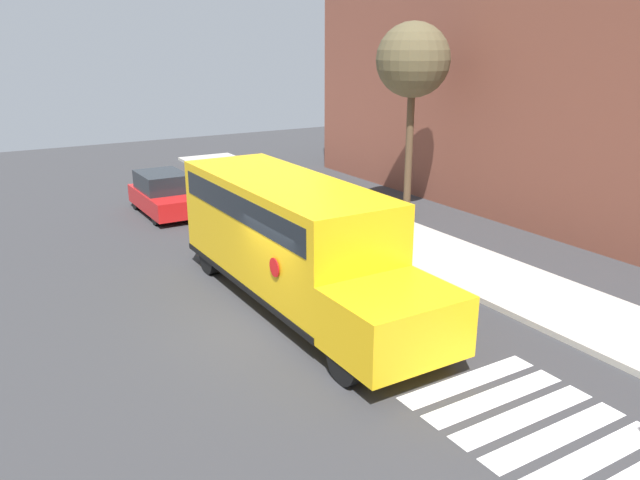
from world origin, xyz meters
name	(u,v)px	position (x,y,z in m)	size (l,w,h in m)	color
ground_plane	(281,326)	(0.00, 0.00, 0.00)	(60.00, 60.00, 0.00)	#333335
sidewalk_strip	(482,272)	(0.00, 6.50, 0.07)	(44.00, 3.00, 0.15)	#B2ADA3
crosswalk_stripes	(573,447)	(6.58, 2.00, 0.00)	(5.40, 3.20, 0.01)	white
school_bus	(291,235)	(-1.23, 0.97, 1.76)	(9.42, 2.57, 3.10)	yellow
parked_car	(164,194)	(-11.21, 0.80, 0.78)	(4.01, 1.77, 1.60)	red
tree_near_sidewalk	(413,62)	(-6.23, 8.73, 5.70)	(2.68, 2.68, 7.10)	brown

